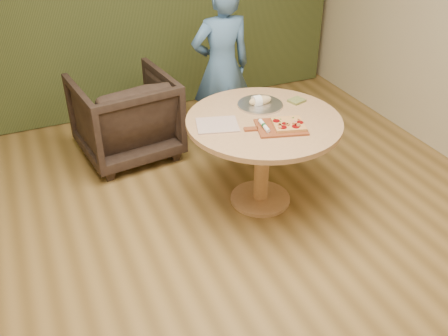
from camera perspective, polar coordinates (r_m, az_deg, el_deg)
room_shell at (r=2.59m, az=2.18°, el=8.65°), size 5.04×6.04×2.84m
pedestal_table at (r=3.82m, az=4.51°, el=3.73°), size 1.18×1.18×0.75m
pizza_paddle at (r=3.64m, az=6.35°, el=4.66°), size 0.47×0.36×0.01m
flatbread_pizza at (r=3.64m, az=7.38°, el=4.98°), size 0.27×0.27×0.04m
cutlery_roll at (r=3.60m, az=4.61°, el=4.84°), size 0.05×0.20×0.03m
newspaper at (r=3.65m, az=-0.78°, el=4.95°), size 0.36×0.32×0.01m
serving_tray at (r=3.96m, az=4.14°, el=7.23°), size 0.36×0.36×0.02m
bread_roll at (r=3.94m, az=4.05°, el=7.69°), size 0.19×0.09×0.09m
green_packet at (r=4.05m, az=8.31°, el=7.62°), size 0.14×0.13×0.02m
armchair at (r=4.66m, az=-11.26°, el=6.24°), size 0.92×0.88×0.86m
person_standing at (r=4.63m, az=-0.28°, el=11.41°), size 0.57×0.38×1.55m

